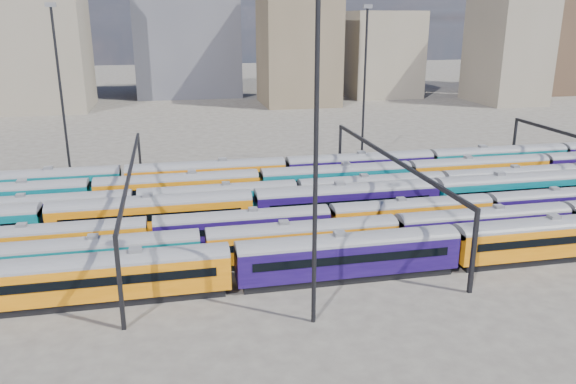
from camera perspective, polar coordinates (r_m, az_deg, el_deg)
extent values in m
plane|color=#3F3A35|center=(67.33, 2.04, -3.28)|extent=(500.00, 500.00, 0.00)
cube|color=black|center=(52.04, -17.72, -10.16)|extent=(20.03, 2.60, 0.74)
cube|color=#B25E07|center=(51.22, -17.91, -8.27)|extent=(21.09, 3.06, 3.06)
cylinder|color=#4C4C51|center=(50.60, -18.07, -6.71)|extent=(21.09, 3.06, 3.06)
cube|color=black|center=(49.67, -18.11, -8.65)|extent=(18.56, 0.06, 0.79)
cube|color=black|center=(52.47, -17.79, -7.19)|extent=(18.56, 0.06, 0.79)
cube|color=slate|center=(50.29, -18.16, -5.86)|extent=(1.05, 0.95, 0.37)
cube|color=black|center=(53.96, 6.06, -8.36)|extent=(20.03, 2.60, 0.74)
cube|color=#120737|center=(53.16, 6.12, -6.52)|extent=(21.09, 3.06, 3.06)
cylinder|color=#4C4C51|center=(52.57, 6.17, -4.99)|extent=(21.09, 3.06, 3.06)
cube|color=black|center=(51.68, 6.66, -6.82)|extent=(18.56, 0.06, 0.79)
cube|color=black|center=(54.37, 5.63, -5.53)|extent=(18.56, 0.06, 0.79)
cube|color=slate|center=(52.27, 6.20, -4.17)|extent=(1.05, 0.95, 0.37)
cube|color=black|center=(63.68, 25.08, -5.87)|extent=(20.03, 2.60, 0.74)
cube|color=#B25E07|center=(63.01, 25.30, -4.28)|extent=(21.09, 3.06, 3.06)
cylinder|color=#4C4C51|center=(62.51, 25.47, -2.97)|extent=(21.09, 3.06, 3.06)
cube|color=black|center=(61.76, 26.18, -4.46)|extent=(18.56, 0.06, 0.79)
cube|color=black|center=(64.03, 24.52, -3.49)|extent=(18.56, 0.06, 0.79)
cube|color=slate|center=(62.26, 25.57, -2.27)|extent=(1.05, 0.95, 0.37)
cube|color=black|center=(56.71, -18.76, -7.96)|extent=(18.42, 2.39, 0.68)
cube|color=#05454F|center=(56.02, -18.93, -6.34)|extent=(19.38, 2.81, 2.81)
cylinder|color=#4C4C51|center=(55.49, -19.07, -5.01)|extent=(19.38, 2.81, 2.81)
cube|color=black|center=(54.59, -19.13, -6.60)|extent=(17.06, 0.06, 0.73)
cube|color=black|center=(57.19, -18.81, -5.47)|extent=(17.06, 0.06, 0.73)
cube|color=slate|center=(55.22, -19.15, -4.29)|extent=(0.97, 0.87, 0.34)
cube|color=black|center=(57.54, 1.49, -6.61)|extent=(18.42, 2.39, 0.68)
cube|color=#B25E07|center=(56.85, 1.51, -5.00)|extent=(19.38, 2.81, 2.81)
cylinder|color=#4C4C51|center=(56.34, 1.52, -3.68)|extent=(19.38, 2.81, 2.81)
cube|color=black|center=(55.44, 1.85, -5.22)|extent=(17.06, 0.06, 0.73)
cube|color=black|center=(58.01, 1.18, -4.17)|extent=(17.06, 0.06, 0.73)
cube|color=slate|center=(56.07, 1.52, -2.96)|extent=(0.97, 0.87, 0.34)
cube|color=black|center=(64.84, 19.01, -4.77)|extent=(18.42, 2.39, 0.68)
cube|color=#120737|center=(64.23, 19.16, -3.32)|extent=(19.38, 2.81, 2.81)
cylinder|color=#4C4C51|center=(63.77, 19.28, -2.14)|extent=(19.38, 2.81, 2.81)
cube|color=black|center=(62.99, 19.84, -3.47)|extent=(17.06, 0.06, 0.73)
cube|color=black|center=(65.26, 18.56, -2.62)|extent=(17.06, 0.06, 0.73)
cube|color=slate|center=(63.54, 19.35, -1.50)|extent=(0.97, 0.87, 0.34)
cube|color=black|center=(62.04, -22.69, -6.20)|extent=(17.82, 2.31, 0.66)
cube|color=#B25E07|center=(61.43, -22.87, -4.75)|extent=(18.75, 2.72, 2.72)
cylinder|color=#4C4C51|center=(60.96, -23.02, -3.57)|extent=(18.75, 2.72, 2.72)
cube|color=black|center=(60.05, -23.13, -4.95)|extent=(16.50, 0.06, 0.70)
cube|color=black|center=(62.58, -22.69, -4.01)|extent=(16.50, 0.06, 0.70)
cube|color=slate|center=(60.73, -23.10, -2.93)|extent=(0.94, 0.84, 0.33)
cube|color=black|center=(61.18, -4.57, -5.17)|extent=(17.82, 2.31, 0.66)
cube|color=#120737|center=(60.55, -4.61, -3.69)|extent=(18.75, 2.72, 2.72)
cylinder|color=#4C4C51|center=(60.08, -4.64, -2.48)|extent=(18.75, 2.72, 2.72)
cube|color=black|center=(59.16, -4.44, -3.87)|extent=(16.50, 0.06, 0.70)
cube|color=black|center=(61.72, -4.79, -2.96)|extent=(16.50, 0.06, 0.70)
cube|color=slate|center=(59.84, -4.66, -1.83)|extent=(0.94, 0.84, 0.33)
cube|color=black|center=(66.22, 12.30, -3.74)|extent=(17.82, 2.31, 0.66)
cube|color=#B25E07|center=(65.65, 12.39, -2.37)|extent=(18.75, 2.72, 2.72)
cylinder|color=#4C4C51|center=(65.21, 12.47, -1.24)|extent=(18.75, 2.72, 2.72)
cube|color=black|center=(64.36, 12.90, -2.49)|extent=(16.50, 0.06, 0.70)
cube|color=black|center=(66.73, 11.93, -1.71)|extent=(16.50, 0.06, 0.70)
cube|color=slate|center=(64.99, 12.51, -0.63)|extent=(0.94, 0.84, 0.33)
cube|color=black|center=(76.01, 25.76, -2.36)|extent=(17.82, 2.31, 0.66)
cube|color=#120737|center=(75.51, 25.93, -1.15)|extent=(18.75, 2.72, 2.72)
cylinder|color=#4C4C51|center=(75.13, 26.06, -0.17)|extent=(18.75, 2.72, 2.72)
cube|color=black|center=(74.39, 26.59, -1.24)|extent=(16.50, 0.06, 0.70)
cube|color=black|center=(76.45, 25.34, -0.60)|extent=(16.50, 0.06, 0.70)
cube|color=slate|center=(74.94, 26.13, 0.36)|extent=(0.94, 0.84, 0.33)
cube|color=black|center=(65.46, -13.46, -4.02)|extent=(21.12, 2.74, 0.78)
cube|color=#B25E07|center=(64.78, -13.59, -2.37)|extent=(22.23, 3.22, 3.22)
cylinder|color=#4C4C51|center=(64.27, -13.69, -1.01)|extent=(22.23, 3.22, 3.22)
cube|color=black|center=(63.11, -13.64, -2.53)|extent=(19.56, 0.06, 0.83)
cube|color=black|center=(66.20, -13.58, -1.59)|extent=(19.56, 0.06, 0.83)
cube|color=slate|center=(64.01, -13.74, -0.28)|extent=(1.11, 1.00, 0.39)
cube|color=black|center=(68.47, 5.99, -2.66)|extent=(21.12, 2.74, 0.78)
cube|color=#120737|center=(67.82, 6.04, -1.07)|extent=(22.23, 3.22, 3.22)
cylinder|color=#4C4C51|center=(67.33, 6.08, 0.23)|extent=(22.23, 3.22, 3.22)
cube|color=black|center=(66.23, 6.48, -1.19)|extent=(19.56, 0.06, 0.83)
cube|color=black|center=(69.17, 5.64, -0.35)|extent=(19.56, 0.06, 0.83)
cube|color=slate|center=(67.08, 6.11, 0.93)|extent=(1.11, 1.00, 0.39)
cube|color=black|center=(78.32, 22.11, -1.30)|extent=(21.12, 2.74, 0.78)
cube|color=#05454F|center=(77.75, 22.27, 0.10)|extent=(22.23, 3.22, 3.22)
cylinder|color=#4C4C51|center=(77.32, 22.41, 1.24)|extent=(22.23, 3.22, 3.22)
cube|color=black|center=(76.37, 22.98, 0.02)|extent=(19.56, 0.06, 0.83)
cube|color=black|center=(78.94, 21.66, 0.71)|extent=(19.56, 0.06, 0.83)
cube|color=slate|center=(77.11, 22.48, 1.85)|extent=(1.11, 1.00, 0.39)
cube|color=black|center=(71.65, -23.12, -3.14)|extent=(18.37, 2.38, 0.68)
cube|color=#120737|center=(71.10, -23.29, -1.83)|extent=(19.34, 2.80, 2.80)
cylinder|color=#4C4C51|center=(70.69, -23.42, -0.75)|extent=(19.34, 2.80, 2.80)
cube|color=black|center=(69.68, -23.53, -1.94)|extent=(17.02, 0.06, 0.73)
cube|color=black|center=(72.33, -23.11, -1.21)|extent=(17.02, 0.06, 0.73)
cube|color=slate|center=(70.48, -23.49, -0.17)|extent=(0.97, 0.87, 0.34)
cube|color=black|center=(70.32, -7.02, -2.20)|extent=(18.37, 2.38, 0.68)
cube|color=#05454F|center=(69.76, -7.07, -0.85)|extent=(19.34, 2.80, 2.80)
cylinder|color=#4C4C51|center=(69.34, -7.11, 0.25)|extent=(19.34, 2.80, 2.80)
cube|color=black|center=(68.31, -6.97, -0.95)|extent=(17.02, 0.06, 0.73)
cube|color=black|center=(71.01, -7.19, -0.25)|extent=(17.02, 0.06, 0.73)
cube|color=slate|center=(69.13, -7.14, 0.84)|extent=(0.97, 0.87, 0.34)
cube|color=black|center=(74.50, 8.43, -1.13)|extent=(18.37, 2.38, 0.68)
cube|color=#120737|center=(73.98, 8.49, 0.15)|extent=(19.34, 2.80, 2.80)
cylinder|color=#4C4C51|center=(73.58, 8.54, 1.19)|extent=(19.34, 2.80, 2.80)
cube|color=black|center=(72.61, 8.88, 0.08)|extent=(17.02, 0.06, 0.73)
cube|color=black|center=(75.16, 8.13, 0.70)|extent=(17.02, 0.06, 0.73)
cube|color=slate|center=(73.38, 8.56, 1.75)|extent=(0.97, 0.87, 0.34)
cube|color=black|center=(83.38, 21.40, -0.17)|extent=(18.37, 2.38, 0.68)
cube|color=#05454F|center=(82.91, 21.53, 0.98)|extent=(19.34, 2.80, 2.80)
cylinder|color=#4C4C51|center=(82.56, 21.64, 1.91)|extent=(19.34, 2.80, 2.80)
cube|color=black|center=(81.69, 22.09, 0.93)|extent=(17.02, 0.06, 0.73)
cube|color=black|center=(83.96, 21.04, 1.47)|extent=(17.02, 0.06, 0.73)
cube|color=slate|center=(82.38, 21.69, 2.41)|extent=(0.97, 0.87, 0.34)
cube|color=black|center=(77.74, -27.01, -2.09)|extent=(19.79, 2.57, 0.73)
cube|color=#05454F|center=(77.19, -27.19, -0.78)|extent=(20.83, 3.02, 3.02)
cube|color=black|center=(78.51, -26.96, -0.19)|extent=(18.33, 0.06, 0.78)
cube|color=black|center=(74.85, -11.02, -1.16)|extent=(19.79, 2.57, 0.73)
cube|color=#B25E07|center=(74.29, -11.11, 0.21)|extent=(20.83, 3.02, 3.02)
cylinder|color=#4C4C51|center=(73.87, -11.17, 1.33)|extent=(20.83, 3.02, 3.02)
cube|color=black|center=(72.72, -11.09, 0.14)|extent=(18.33, 0.06, 0.78)
cube|color=black|center=(75.65, -11.15, 0.80)|extent=(18.33, 0.06, 0.78)
cube|color=slate|center=(73.66, -11.21, 1.93)|extent=(1.04, 0.94, 0.36)
cube|color=black|center=(77.98, 4.90, -0.15)|extent=(19.79, 2.57, 0.73)
cube|color=#05454F|center=(77.44, 4.93, 1.18)|extent=(20.83, 3.02, 3.02)
cylinder|color=#4C4C51|center=(77.04, 4.96, 2.26)|extent=(20.83, 3.02, 3.02)
cube|color=black|center=(75.94, 5.27, 1.13)|extent=(18.33, 0.06, 0.78)
cube|color=black|center=(78.75, 4.62, 1.73)|extent=(18.33, 0.06, 0.78)
cube|color=slate|center=(76.83, 4.98, 2.84)|extent=(1.04, 0.94, 0.36)
cube|color=black|center=(86.47, 18.63, 0.74)|extent=(19.79, 2.57, 0.73)
cube|color=#B25E07|center=(85.99, 18.75, 1.94)|extent=(20.83, 3.02, 3.02)
cylinder|color=#4C4C51|center=(85.62, 18.84, 2.91)|extent=(20.83, 3.02, 3.02)
cube|color=black|center=(84.63, 19.29, 1.90)|extent=(18.33, 0.06, 0.78)
cube|color=black|center=(87.17, 18.27, 2.43)|extent=(18.33, 0.06, 0.78)
cube|color=slate|center=(85.44, 18.90, 3.44)|extent=(1.04, 0.94, 0.36)
cube|color=black|center=(81.62, -24.14, -0.83)|extent=(20.79, 2.70, 0.77)
cube|color=#05454F|center=(81.08, -24.31, 0.49)|extent=(21.88, 3.17, 3.17)
cylinder|color=#4C4C51|center=(80.68, -24.45, 1.57)|extent=(21.88, 3.17, 3.17)
cube|color=black|center=(79.47, -24.57, 0.43)|extent=(19.26, 0.06, 0.82)
cube|color=black|center=(82.49, -24.12, 1.06)|extent=(19.26, 0.06, 0.82)
cube|color=slate|center=(80.48, -24.52, 2.15)|extent=(1.09, 0.98, 0.38)
cube|color=black|center=(79.74, -8.21, 0.14)|extent=(20.79, 2.70, 0.77)
cube|color=#B25E07|center=(79.19, -8.27, 1.51)|extent=(21.88, 3.17, 3.17)
cylinder|color=#4C4C51|center=(78.77, -8.32, 2.62)|extent=(21.88, 3.17, 3.17)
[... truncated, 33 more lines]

